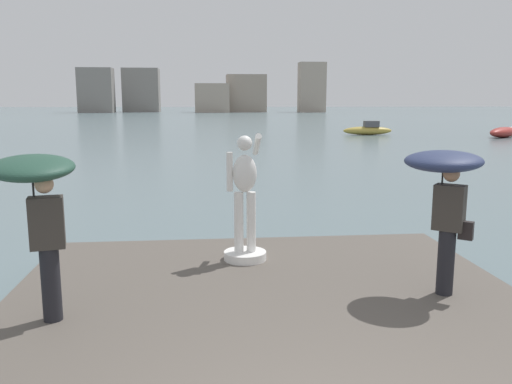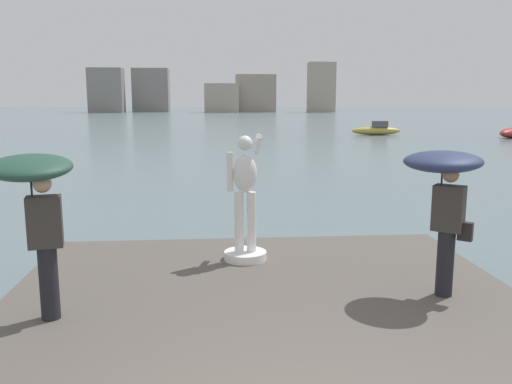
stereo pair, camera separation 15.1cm
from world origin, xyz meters
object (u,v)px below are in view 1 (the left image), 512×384
object	(u,v)px
onlooker_left	(37,193)
boat_mid	(504,132)
boat_near	(368,130)
onlooker_right	(445,181)
statue_white_figure	(245,209)

from	to	relation	value
onlooker_left	boat_mid	bearing A→B (deg)	52.84
onlooker_left	boat_near	size ratio (longest dim) A/B	0.47
onlooker_right	boat_mid	bearing A→B (deg)	58.22
statue_white_figure	boat_near	bearing A→B (deg)	69.53
statue_white_figure	onlooker_left	world-z (taller)	statue_white_figure
onlooker_left	boat_mid	world-z (taller)	onlooker_left
onlooker_left	boat_mid	xyz separation A→B (m)	(26.09, 34.42, -1.51)
onlooker_left	boat_mid	size ratio (longest dim) A/B	0.46
onlooker_left	boat_near	bearing A→B (deg)	67.30
onlooker_left	onlooker_right	world-z (taller)	onlooker_left
statue_white_figure	boat_mid	distance (m)	39.95
onlooker_right	boat_near	size ratio (longest dim) A/B	0.45
statue_white_figure	boat_near	xyz separation A→B (m)	(13.52, 36.21, -0.80)
boat_mid	boat_near	bearing A→B (deg)	158.51
onlooker_left	statue_white_figure	bearing A→B (deg)	40.43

